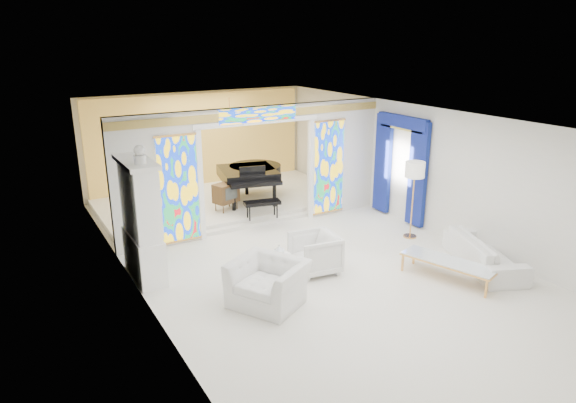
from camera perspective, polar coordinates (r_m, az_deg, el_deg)
floor at (r=11.32m, az=1.32°, el=-5.86°), size 12.00×12.00×0.00m
ceiling at (r=10.48m, az=1.43°, el=9.33°), size 7.00×12.00×0.02m
wall_back at (r=16.09m, az=-9.94°, el=6.64°), size 7.00×0.02×3.00m
wall_front at (r=6.85m, az=29.19°, el=-11.08°), size 7.00×0.02×3.00m
wall_left at (r=9.54m, az=-16.86°, el=-1.60°), size 0.02×12.00×3.00m
wall_right at (r=12.93m, az=14.75°, el=3.60°), size 0.02×12.00×3.00m
partition_wall at (r=12.45m, az=-3.44°, el=4.36°), size 7.00×0.22×3.00m
stained_glass_left at (r=11.71m, az=-12.06°, el=1.32°), size 0.90×0.04×2.40m
stained_glass_right at (r=13.46m, az=4.54°, el=3.81°), size 0.90×0.04×2.40m
stained_glass_transom at (r=12.14m, az=-3.31°, el=9.62°), size 2.00×0.04×0.34m
alcove_platform at (r=14.72m, az=-7.04°, el=0.06°), size 6.80×3.80×0.18m
gold_curtain_back at (r=15.98m, az=-9.79°, el=6.57°), size 6.70×0.10×2.90m
chandelier at (r=14.15m, az=-6.50°, el=9.60°), size 0.48×0.48×0.30m
blue_drapes at (r=13.33m, az=12.36°, el=4.54°), size 0.14×1.85×2.65m
china_cabinet at (r=10.26m, az=-15.98°, el=-2.13°), size 0.56×1.46×2.72m
armchair_left at (r=9.18m, az=-2.28°, el=-9.04°), size 1.55×1.60×0.80m
armchair_right at (r=10.37m, az=3.01°, el=-5.76°), size 0.99×0.97×0.81m
sofa at (r=11.35m, az=20.98°, el=-5.31°), size 1.65×2.34×0.64m
side_table at (r=9.94m, az=-0.97°, el=-7.01°), size 0.60×0.60×0.57m
vase at (r=9.81m, az=-0.98°, el=-5.40°), size 0.25×0.25×0.21m
coffee_table at (r=10.51m, az=17.40°, el=-6.44°), size 1.11×1.92×0.41m
floor_lamp at (r=12.12m, az=13.90°, el=3.06°), size 0.58×0.58×1.84m
grand_piano at (r=14.31m, az=-4.05°, el=3.16°), size 2.14×2.90×1.12m
tv_console at (r=13.53m, az=-6.91°, el=0.94°), size 0.72×0.59×0.72m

